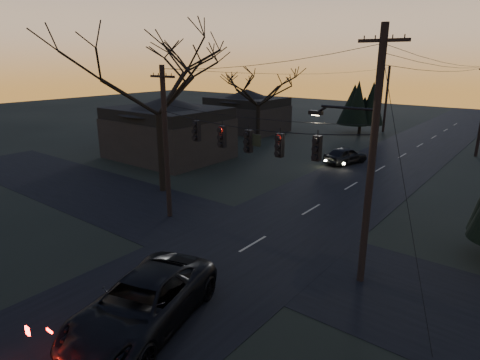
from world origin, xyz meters
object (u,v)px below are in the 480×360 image
Objects in this scene: utility_pole_left at (170,216)px; utility_pole_far_l at (383,132)px; sedan_oncoming_a at (346,155)px; bare_tree_left at (157,82)px; utility_pole_far_r at (475,156)px; utility_pole_right at (360,280)px; suv_near at (143,304)px.

utility_pole_left reaches higher than utility_pole_far_l.
sedan_oncoming_a is at bearing -80.78° from utility_pole_far_l.
bare_tree_left is at bearing -96.83° from utility_pole_far_l.
utility_pole_far_r is 14.01m from utility_pole_far_l.
utility_pole_left is 0.81× the size of bare_tree_left.
utility_pole_right is at bearing 131.46° from sedan_oncoming_a.
bare_tree_left is at bearing 169.06° from utility_pole_right.
utility_pole_far_r is at bearing 67.67° from utility_pole_left.
utility_pole_left reaches higher than suv_near.
utility_pole_right is 28.00m from utility_pole_far_r.
utility_pole_far_r reaches higher than sedan_oncoming_a.
utility_pole_far_l is 0.76× the size of bare_tree_left.
utility_pole_far_r is 0.81× the size of bare_tree_left.
utility_pole_right is 19.78m from sedan_oncoming_a.
suv_near is at bearing -81.10° from utility_pole_far_l.
utility_pole_left is 30.27m from utility_pole_far_r.
utility_pole_right is 1.18× the size of utility_pole_left.
bare_tree_left reaches higher than suv_near.
utility_pole_far_l is 18.44m from sedan_oncoming_a.
utility_pole_right reaches higher than sedan_oncoming_a.
suv_near is (6.80, -7.41, 0.88)m from utility_pole_left.
suv_near is (6.80, -43.41, 0.88)m from utility_pole_far_l.
utility_pole_far_r is at bearing -34.82° from utility_pole_far_l.
bare_tree_left reaches higher than utility_pole_far_r.
sedan_oncoming_a is (2.95, -18.18, 0.74)m from utility_pole_far_l.
utility_pole_far_l is 34.06m from bare_tree_left.
utility_pole_far_l is (-11.50, 36.00, 0.00)m from utility_pole_right.
utility_pole_left is 8.89m from bare_tree_left.
utility_pole_left is at bearing -90.00° from utility_pole_far_l.
utility_pole_left is at bearing 96.43° from sedan_oncoming_a.
utility_pole_left is at bearing -37.08° from bare_tree_left.
utility_pole_right is at bearing -90.00° from utility_pole_far_r.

